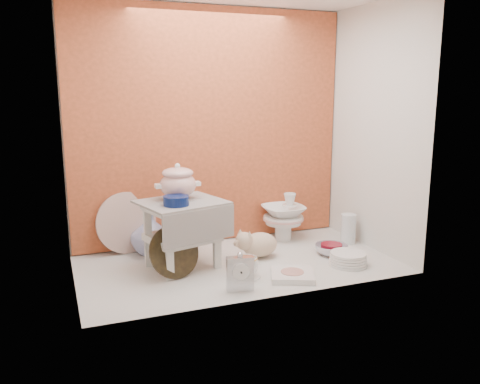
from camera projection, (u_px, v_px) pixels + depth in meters
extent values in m
plane|color=silver|center=(238.00, 264.00, 2.88)|extent=(1.80, 1.80, 0.00)
cube|color=#CD5A33|center=(210.00, 128.00, 3.18)|extent=(1.80, 0.06, 1.50)
cube|color=silver|center=(64.00, 140.00, 2.41)|extent=(0.06, 1.00, 1.50)
cube|color=silver|center=(375.00, 129.00, 3.05)|extent=(0.06, 1.00, 1.50)
cylinder|color=#0A184C|center=(176.00, 201.00, 2.66)|extent=(0.16, 0.16, 0.05)
imported|color=white|center=(151.00, 233.00, 3.04)|extent=(0.32, 0.32, 0.26)
cube|color=silver|center=(240.00, 272.00, 2.48)|extent=(0.14, 0.07, 0.20)
ellipsoid|color=#CEAF91|center=(260.00, 244.00, 2.97)|extent=(0.32, 0.26, 0.16)
cylinder|color=white|center=(246.00, 277.00, 2.67)|extent=(0.19, 0.19, 0.01)
imported|color=white|center=(246.00, 266.00, 2.66)|extent=(0.15, 0.15, 0.10)
cube|color=white|center=(292.00, 275.00, 2.67)|extent=(0.30, 0.30, 0.03)
cylinder|color=white|center=(348.00, 259.00, 2.86)|extent=(0.25, 0.25, 0.07)
imported|color=silver|center=(331.00, 250.00, 3.04)|extent=(0.24, 0.24, 0.06)
cylinder|color=silver|center=(348.00, 229.00, 3.25)|extent=(0.12, 0.12, 0.19)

